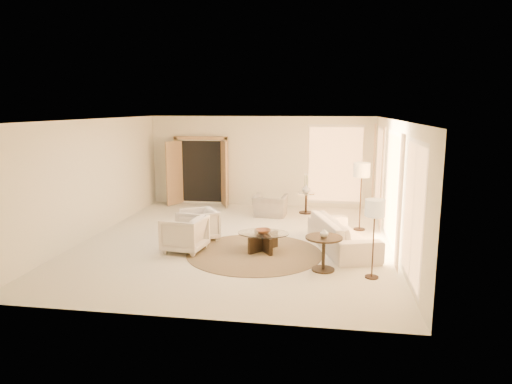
# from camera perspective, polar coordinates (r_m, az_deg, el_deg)

# --- Properties ---
(room) EXTENTS (7.04, 8.04, 2.83)m
(room) POSITION_cam_1_polar(r_m,az_deg,el_deg) (10.39, -2.52, 1.28)
(room) COLOR silver
(room) RESTS_ON ground
(windows_right) EXTENTS (0.10, 6.40, 2.40)m
(windows_right) POSITION_cam_1_polar(r_m,az_deg,el_deg) (10.40, 16.58, 0.59)
(windows_right) COLOR #FFB466
(windows_right) RESTS_ON room
(window_back_corner) EXTENTS (1.70, 0.10, 2.40)m
(window_back_corner) POSITION_cam_1_polar(r_m,az_deg,el_deg) (14.12, 9.88, 3.39)
(window_back_corner) COLOR #FFB466
(window_back_corner) RESTS_ON room
(curtains_right) EXTENTS (0.06, 5.20, 2.60)m
(curtains_right) POSITION_cam_1_polar(r_m,az_deg,el_deg) (11.28, 15.72, 1.12)
(curtains_right) COLOR #D1B28D
(curtains_right) RESTS_ON room
(french_doors) EXTENTS (1.95, 0.66, 2.16)m
(french_doors) POSITION_cam_1_polar(r_m,az_deg,el_deg) (14.56, -6.92, 2.56)
(french_doors) COLOR tan
(french_doors) RESTS_ON room
(area_rug) EXTENTS (3.06, 3.06, 0.01)m
(area_rug) POSITION_cam_1_polar(r_m,az_deg,el_deg) (9.82, -0.21, -7.64)
(area_rug) COLOR #413220
(area_rug) RESTS_ON room
(sofa) EXTENTS (1.59, 2.54, 0.69)m
(sofa) POSITION_cam_1_polar(r_m,az_deg,el_deg) (10.19, 10.73, -5.15)
(sofa) COLOR silver
(sofa) RESTS_ON room
(armchair_left) EXTENTS (1.03, 1.05, 0.80)m
(armchair_left) POSITION_cam_1_polar(r_m,az_deg,el_deg) (10.78, -7.10, -3.89)
(armchair_left) COLOR silver
(armchair_left) RESTS_ON room
(armchair_right) EXTENTS (0.89, 0.93, 0.85)m
(armchair_right) POSITION_cam_1_polar(r_m,az_deg,el_deg) (9.97, -8.94, -4.97)
(armchair_right) COLOR silver
(armchair_right) RESTS_ON room
(accent_chair) EXTENTS (0.96, 0.66, 0.81)m
(accent_chair) POSITION_cam_1_polar(r_m,az_deg,el_deg) (13.01, 1.79, -1.28)
(accent_chair) COLOR gray
(accent_chair) RESTS_ON room
(coffee_table) EXTENTS (1.18, 1.18, 0.41)m
(coffee_table) POSITION_cam_1_polar(r_m,az_deg,el_deg) (9.91, 0.92, -5.96)
(coffee_table) COLOR black
(coffee_table) RESTS_ON room
(end_table) EXTENTS (0.70, 0.70, 0.66)m
(end_table) POSITION_cam_1_polar(r_m,az_deg,el_deg) (8.79, 8.45, -6.88)
(end_table) COLOR black
(end_table) RESTS_ON room
(side_table) EXTENTS (0.53, 0.53, 0.61)m
(side_table) POSITION_cam_1_polar(r_m,az_deg,el_deg) (13.45, 6.28, -1.10)
(side_table) COLOR black
(side_table) RESTS_ON room
(floor_lamp_near) EXTENTS (0.42, 0.42, 1.72)m
(floor_lamp_near) POSITION_cam_1_polar(r_m,az_deg,el_deg) (11.64, 13.06, 2.33)
(floor_lamp_near) COLOR black
(floor_lamp_near) RESTS_ON room
(floor_lamp_far) EXTENTS (0.35, 0.35, 1.46)m
(floor_lamp_far) POSITION_cam_1_polar(r_m,az_deg,el_deg) (8.39, 14.63, -2.40)
(floor_lamp_far) COLOR black
(floor_lamp_far) RESTS_ON room
(bowl) EXTENTS (0.42, 0.42, 0.08)m
(bowl) POSITION_cam_1_polar(r_m,az_deg,el_deg) (9.85, 0.92, -4.89)
(bowl) COLOR brown
(bowl) RESTS_ON coffee_table
(end_vase) EXTENTS (0.18, 0.18, 0.17)m
(end_vase) POSITION_cam_1_polar(r_m,az_deg,el_deg) (8.71, 8.51, -5.07)
(end_vase) COLOR silver
(end_vase) RESTS_ON end_table
(side_vase) EXTENTS (0.29, 0.29, 0.26)m
(side_vase) POSITION_cam_1_polar(r_m,az_deg,el_deg) (13.38, 6.31, 0.43)
(side_vase) COLOR silver
(side_vase) RESTS_ON side_table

